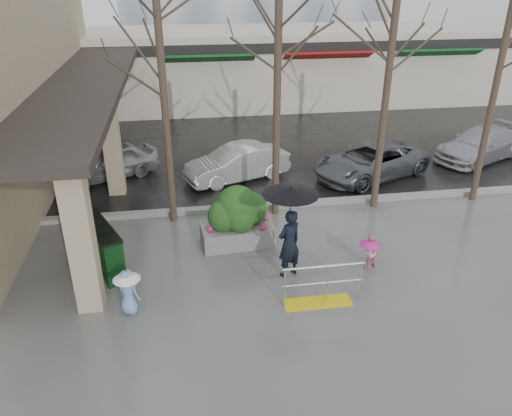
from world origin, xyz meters
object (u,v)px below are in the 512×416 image
object	(u,v)px
handrail	(321,289)
child_blue	(128,288)
child_pink	(369,249)
car_d	(481,144)
car_b	(237,163)
tree_midwest	(278,42)
car_a	(107,162)
tree_west	(160,50)
tree_mideast	(391,53)
tree_east	(507,32)
car_c	(371,161)
news_boxes	(102,246)
woman	(290,223)
planter	(238,217)

from	to	relation	value
handrail	child_blue	world-z (taller)	child_blue
child_pink	car_d	xyz separation A→B (m)	(7.36, 7.10, 0.08)
child_blue	car_d	xyz separation A→B (m)	(13.36, 8.07, -0.03)
child_pink	car_b	world-z (taller)	car_b
child_pink	car_d	size ratio (longest dim) A/B	0.22
tree_midwest	car_a	world-z (taller)	tree_midwest
tree_west	tree_mideast	world-z (taller)	tree_west
tree_east	car_c	bearing A→B (deg)	138.34
car_d	car_b	bearing A→B (deg)	-111.61
car_b	car_a	bearing A→B (deg)	-120.82
tree_west	tree_east	bearing A→B (deg)	0.00
tree_west	news_boxes	world-z (taller)	tree_west
tree_west	news_boxes	size ratio (longest dim) A/B	3.08
tree_west	tree_mideast	distance (m)	6.50
tree_east	child_pink	xyz separation A→B (m)	(-5.00, -3.51, -4.83)
tree_midwest	tree_mideast	world-z (taller)	tree_midwest
woman	car_d	world-z (taller)	woman
tree_mideast	planter	xyz separation A→B (m)	(-4.70, -1.73, -4.02)
handrail	car_c	xyz separation A→B (m)	(3.91, 7.23, 0.25)
child_pink	news_boxes	distance (m)	6.90
car_c	woman	bearing A→B (deg)	-60.09
planter	car_d	distance (m)	11.82
tree_east	child_blue	world-z (taller)	tree_east
tree_west	car_b	distance (m)	5.84
child_blue	car_d	distance (m)	15.60
tree_midwest	car_c	size ratio (longest dim) A/B	1.54
tree_west	car_a	xyz separation A→B (m)	(-2.35, 3.84, -4.45)
woman	car_d	xyz separation A→B (m)	(9.48, 7.11, -0.84)
car_b	planter	bearing A→B (deg)	-26.74
car_c	car_a	bearing A→B (deg)	-121.97
tree_mideast	car_b	bearing A→B (deg)	144.55
child_pink	car_a	xyz separation A→B (m)	(-7.35, 7.35, 0.08)
tree_midwest	car_b	size ratio (longest dim) A/B	1.83
tree_west	tree_mideast	size ratio (longest dim) A/B	1.05
car_c	tree_midwest	bearing A→B (deg)	-82.78
tree_mideast	tree_east	size ratio (longest dim) A/B	0.90
tree_mideast	car_c	world-z (taller)	tree_mideast
woman	tree_mideast	bearing A→B (deg)	-163.42
child_pink	child_blue	distance (m)	6.08
handrail	car_c	size ratio (longest dim) A/B	0.42
tree_west	car_d	bearing A→B (deg)	16.20
handrail	tree_west	bearing A→B (deg)	124.99
car_a	car_b	world-z (taller)	same
tree_west	car_b	xyz separation A→B (m)	(2.34, 2.96, -4.45)
news_boxes	car_d	xyz separation A→B (m)	(14.17, 6.00, 0.01)
tree_mideast	tree_midwest	bearing A→B (deg)	180.00
car_c	car_d	world-z (taller)	same
tree_mideast	child_blue	world-z (taller)	tree_mideast
tree_west	child_pink	world-z (taller)	tree_west
planter	car_d	bearing A→B (deg)	26.76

